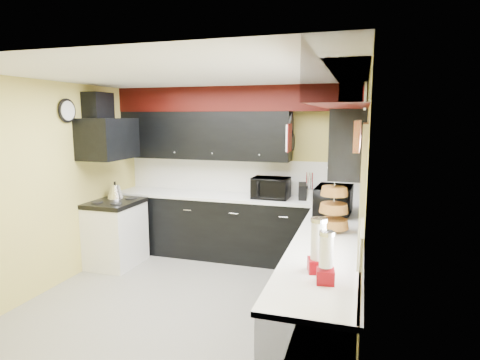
# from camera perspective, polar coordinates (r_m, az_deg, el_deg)

# --- Properties ---
(ground) EXTENTS (3.60, 3.60, 0.00)m
(ground) POSITION_cam_1_polar(r_m,az_deg,el_deg) (4.80, -6.68, -16.72)
(ground) COLOR gray
(ground) RESTS_ON ground
(wall_back) EXTENTS (3.60, 0.06, 2.50)m
(wall_back) POSITION_cam_1_polar(r_m,az_deg,el_deg) (6.07, -0.05, 1.17)
(wall_back) COLOR #E0C666
(wall_back) RESTS_ON ground
(wall_right) EXTENTS (0.06, 3.60, 2.50)m
(wall_right) POSITION_cam_1_polar(r_m,az_deg,el_deg) (4.03, 17.15, -3.24)
(wall_right) COLOR #E0C666
(wall_right) RESTS_ON ground
(wall_left) EXTENTS (0.06, 3.60, 2.50)m
(wall_left) POSITION_cam_1_polar(r_m,az_deg,el_deg) (5.38, -24.76, -0.66)
(wall_left) COLOR #E0C666
(wall_left) RESTS_ON ground
(ceiling) EXTENTS (3.60, 3.60, 0.06)m
(ceiling) POSITION_cam_1_polar(r_m,az_deg,el_deg) (4.34, -7.30, 14.52)
(ceiling) COLOR white
(ceiling) RESTS_ON wall_back
(cab_back) EXTENTS (3.60, 0.60, 0.90)m
(cab_back) POSITION_cam_1_polar(r_m,az_deg,el_deg) (5.95, -0.91, -6.86)
(cab_back) COLOR black
(cab_back) RESTS_ON ground
(cab_right) EXTENTS (0.60, 3.00, 0.90)m
(cab_right) POSITION_cam_1_polar(r_m,az_deg,el_deg) (4.00, 12.13, -15.21)
(cab_right) COLOR black
(cab_right) RESTS_ON ground
(counter_back) EXTENTS (3.62, 0.64, 0.04)m
(counter_back) POSITION_cam_1_polar(r_m,az_deg,el_deg) (5.84, -0.92, -2.42)
(counter_back) COLOR white
(counter_back) RESTS_ON cab_back
(counter_right) EXTENTS (0.64, 3.02, 0.04)m
(counter_right) POSITION_cam_1_polar(r_m,az_deg,el_deg) (3.83, 12.37, -8.78)
(counter_right) COLOR white
(counter_right) RESTS_ON cab_right
(splash_back) EXTENTS (3.60, 0.02, 0.50)m
(splash_back) POSITION_cam_1_polar(r_m,az_deg,el_deg) (6.07, -0.08, 0.60)
(splash_back) COLOR white
(splash_back) RESTS_ON counter_back
(splash_right) EXTENTS (0.02, 3.60, 0.50)m
(splash_right) POSITION_cam_1_polar(r_m,az_deg,el_deg) (4.04, 16.97, -4.07)
(splash_right) COLOR white
(splash_right) RESTS_ON counter_right
(upper_back) EXTENTS (2.60, 0.35, 0.70)m
(upper_back) POSITION_cam_1_polar(r_m,az_deg,el_deg) (6.02, -5.13, 6.33)
(upper_back) COLOR black
(upper_back) RESTS_ON wall_back
(upper_right) EXTENTS (0.35, 1.80, 0.70)m
(upper_right) POSITION_cam_1_polar(r_m,az_deg,el_deg) (4.85, 15.40, 5.41)
(upper_right) COLOR black
(upper_right) RESTS_ON wall_right
(soffit_back) EXTENTS (3.60, 0.36, 0.35)m
(soffit_back) POSITION_cam_1_polar(r_m,az_deg,el_deg) (5.85, -0.58, 11.44)
(soffit_back) COLOR black
(soffit_back) RESTS_ON wall_back
(soffit_right) EXTENTS (0.36, 3.24, 0.35)m
(soffit_right) POSITION_cam_1_polar(r_m,az_deg,el_deg) (3.78, 15.12, 12.46)
(soffit_right) COLOR black
(soffit_right) RESTS_ON wall_right
(stove) EXTENTS (0.60, 0.75, 0.86)m
(stove) POSITION_cam_1_polar(r_m,az_deg,el_deg) (5.95, -17.22, -7.47)
(stove) COLOR white
(stove) RESTS_ON ground
(cooktop) EXTENTS (0.62, 0.77, 0.06)m
(cooktop) POSITION_cam_1_polar(r_m,az_deg,el_deg) (5.84, -17.43, -3.13)
(cooktop) COLOR black
(cooktop) RESTS_ON stove
(hood) EXTENTS (0.50, 0.78, 0.55)m
(hood) POSITION_cam_1_polar(r_m,az_deg,el_deg) (5.76, -18.26, 5.60)
(hood) COLOR black
(hood) RESTS_ON wall_left
(hood_duct) EXTENTS (0.24, 0.40, 0.40)m
(hood_duct) POSITION_cam_1_polar(r_m,az_deg,el_deg) (5.83, -19.52, 9.71)
(hood_duct) COLOR black
(hood_duct) RESTS_ON wall_left
(window) EXTENTS (0.03, 0.86, 0.96)m
(window) POSITION_cam_1_polar(r_m,az_deg,el_deg) (3.09, 17.09, -1.22)
(window) COLOR white
(window) RESTS_ON wall_right
(valance) EXTENTS (0.04, 0.88, 0.20)m
(valance) POSITION_cam_1_polar(r_m,az_deg,el_deg) (3.05, 16.40, 6.25)
(valance) COLOR red
(valance) RESTS_ON wall_right
(pan_top) EXTENTS (0.03, 0.22, 0.40)m
(pan_top) POSITION_cam_1_polar(r_m,az_deg,el_deg) (5.58, 7.34, 8.14)
(pan_top) COLOR black
(pan_top) RESTS_ON upper_back
(pan_mid) EXTENTS (0.03, 0.28, 0.46)m
(pan_mid) POSITION_cam_1_polar(r_m,az_deg,el_deg) (5.46, 7.05, 5.50)
(pan_mid) COLOR black
(pan_mid) RESTS_ON upper_back
(pan_low) EXTENTS (0.03, 0.24, 0.42)m
(pan_low) POSITION_cam_1_polar(r_m,az_deg,el_deg) (5.72, 7.50, 5.35)
(pan_low) COLOR black
(pan_low) RESTS_ON upper_back
(cut_board) EXTENTS (0.03, 0.26, 0.35)m
(cut_board) POSITION_cam_1_polar(r_m,az_deg,el_deg) (5.34, 6.94, 5.96)
(cut_board) COLOR white
(cut_board) RESTS_ON upper_back
(baskets) EXTENTS (0.27, 0.27, 0.50)m
(baskets) POSITION_cam_1_polar(r_m,az_deg,el_deg) (4.10, 13.18, -3.87)
(baskets) COLOR brown
(baskets) RESTS_ON upper_right
(clock) EXTENTS (0.03, 0.30, 0.30)m
(clock) POSITION_cam_1_polar(r_m,az_deg,el_deg) (5.49, -23.39, 9.04)
(clock) COLOR black
(clock) RESTS_ON wall_left
(deco_plate) EXTENTS (0.03, 0.24, 0.24)m
(deco_plate) POSITION_cam_1_polar(r_m,az_deg,el_deg) (3.60, 17.40, 11.35)
(deco_plate) COLOR white
(deco_plate) RESTS_ON wall_right
(toaster_oven) EXTENTS (0.52, 0.44, 0.29)m
(toaster_oven) POSITION_cam_1_polar(r_m,az_deg,el_deg) (5.64, 4.38, -1.13)
(toaster_oven) COLOR black
(toaster_oven) RESTS_ON counter_back
(microwave) EXTENTS (0.43, 0.61, 0.32)m
(microwave) POSITION_cam_1_polar(r_m,az_deg,el_deg) (4.86, 13.17, -2.80)
(microwave) COLOR black
(microwave) RESTS_ON counter_right
(utensil_crock) EXTENTS (0.18, 0.18, 0.15)m
(utensil_crock) POSITION_cam_1_polar(r_m,az_deg,el_deg) (5.60, 9.80, -2.05)
(utensil_crock) COLOR silver
(utensil_crock) RESTS_ON counter_back
(knife_block) EXTENTS (0.13, 0.17, 0.24)m
(knife_block) POSITION_cam_1_polar(r_m,az_deg,el_deg) (5.56, 8.88, -1.66)
(knife_block) COLOR black
(knife_block) RESTS_ON counter_back
(kettle) EXTENTS (0.28, 0.28, 0.20)m
(kettle) POSITION_cam_1_polar(r_m,az_deg,el_deg) (6.01, -17.34, -1.56)
(kettle) COLOR silver
(kettle) RESTS_ON cooktop
(dispenser_a) EXTENTS (0.17, 0.17, 0.38)m
(dispenser_a) POSITION_cam_1_polar(r_m,az_deg,el_deg) (3.03, 11.06, -9.36)
(dispenser_a) COLOR #740001
(dispenser_a) RESTS_ON counter_right
(dispenser_b) EXTENTS (0.13, 0.13, 0.33)m
(dispenser_b) POSITION_cam_1_polar(r_m,az_deg,el_deg) (2.86, 12.12, -11.14)
(dispenser_b) COLOR #650011
(dispenser_b) RESTS_ON counter_right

